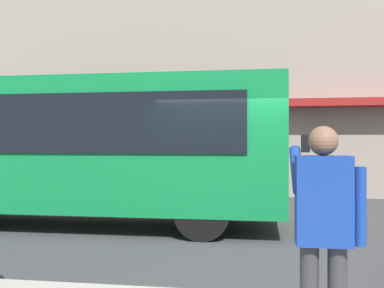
# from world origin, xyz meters

# --- Properties ---
(ground_plane) EXTENTS (60.00, 60.00, 0.00)m
(ground_plane) POSITION_xyz_m (0.00, 0.00, 0.00)
(ground_plane) COLOR #38383A
(building_facade_far) EXTENTS (28.00, 1.55, 12.00)m
(building_facade_far) POSITION_xyz_m (-0.02, -6.80, 5.99)
(building_facade_far) COLOR gray
(building_facade_far) RESTS_ON ground_plane
(red_bus) EXTENTS (9.05, 2.54, 3.08)m
(red_bus) POSITION_xyz_m (3.45, -0.66, 1.68)
(red_bus) COLOR #0F7238
(red_bus) RESTS_ON ground_plane
(pedestrian_photographer) EXTENTS (0.53, 0.52, 1.70)m
(pedestrian_photographer) POSITION_xyz_m (-1.07, 4.85, 1.14)
(pedestrian_photographer) COLOR #2D2D33
(pedestrian_photographer) RESTS_ON sidewalk_curb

